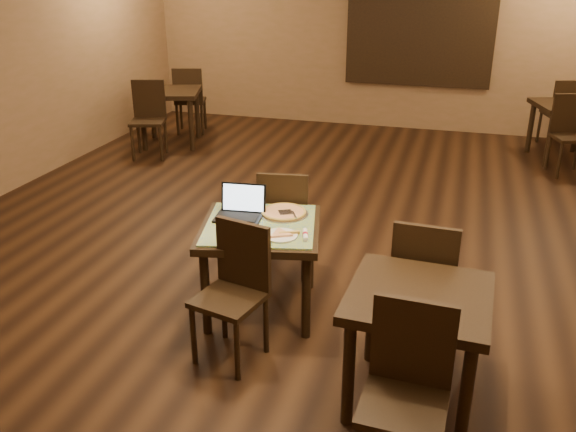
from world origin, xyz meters
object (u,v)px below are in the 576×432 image
(other_table_b_chair_far, at_px, (189,97))
(other_table_c, at_px, (418,312))
(pizza_pan, at_px, (284,214))
(other_table_c_chair_near, at_px, (407,383))
(tiled_table, at_px, (261,236))
(other_table_a_chair_near, at_px, (570,130))
(other_table_b, at_px, (170,99))
(laptop, at_px, (241,208))
(chair_main_near, at_px, (236,284))
(other_table_a_chair_far, at_px, (563,110))
(other_table_c_chair_far, at_px, (424,278))
(chair_main_far, at_px, (284,217))
(other_table_b_chair_near, at_px, (149,114))
(other_table_a, at_px, (567,113))

(other_table_b_chair_far, height_order, other_table_c, other_table_b_chair_far)
(pizza_pan, height_order, other_table_c_chair_near, other_table_c_chair_near)
(other_table_c_chair_near, bearing_deg, tiled_table, 135.59)
(other_table_a_chair_near, relative_size, other_table_b, 0.94)
(laptop, height_order, other_table_c, laptop)
(laptop, bearing_deg, other_table_c, -37.30)
(chair_main_near, xyz_separation_m, other_table_a_chair_far, (2.84, 6.29, 0.02))
(other_table_c, xyz_separation_m, other_table_c_chair_far, (-0.00, 0.60, -0.08))
(tiled_table, relative_size, other_table_c_chair_far, 1.06)
(other_table_b, height_order, other_table_c_chair_far, other_table_c_chair_far)
(other_table_b, relative_size, other_table_b_chair_far, 1.03)
(chair_main_near, height_order, pizza_pan, chair_main_near)
(other_table_c_chair_far, bearing_deg, chair_main_far, -29.55)
(other_table_a_chair_far, bearing_deg, other_table_b_chair_near, 3.41)
(other_table_a_chair_near, bearing_deg, other_table_a_chair_far, 71.14)
(chair_main_near, relative_size, other_table_a_chair_near, 0.96)
(other_table_a_chair_far, bearing_deg, other_table_c_chair_near, 61.12)
(tiled_table, distance_m, other_table_b_chair_near, 4.63)
(other_table_c_chair_near, relative_size, other_table_c_chair_far, 1.00)
(chair_main_near, bearing_deg, other_table_c, 5.27)
(chair_main_far, height_order, pizza_pan, chair_main_far)
(pizza_pan, bearing_deg, chair_main_far, 106.04)
(pizza_pan, distance_m, other_table_c_chair_far, 1.26)
(chair_main_near, xyz_separation_m, laptop, (-0.22, 0.72, 0.26))
(other_table_a, xyz_separation_m, other_table_c_chair_far, (-1.55, -5.27, -0.08))
(other_table_a_chair_near, bearing_deg, laptop, -141.07)
(chair_main_near, bearing_deg, other_table_b, 134.50)
(pizza_pan, height_order, other_table_c, other_table_c)
(other_table_a_chair_far, xyz_separation_m, other_table_c_chair_near, (-1.56, -7.08, -0.00))
(pizza_pan, height_order, other_table_b_chair_near, other_table_b_chair_near)
(tiled_table, bearing_deg, chair_main_far, 76.55)
(tiled_table, relative_size, chair_main_near, 1.10)
(other_table_a_chair_near, xyz_separation_m, other_table_c, (-1.52, -5.26, 0.08))
(other_table_a_chair_far, height_order, other_table_c_chair_near, other_table_a_chair_far)
(pizza_pan, bearing_deg, chair_main_near, -96.63)
(other_table_a, distance_m, other_table_c_chair_near, 6.65)
(pizza_pan, height_order, other_table_a_chair_near, other_table_a_chair_near)
(chair_main_far, xyz_separation_m, other_table_b_chair_near, (-2.92, 2.98, 0.04))
(chair_main_far, height_order, other_table_b_chair_near, other_table_b_chair_near)
(other_table_a_chair_far, xyz_separation_m, other_table_b_chair_near, (-5.77, -2.08, 0.02))
(tiled_table, relative_size, pizza_pan, 2.74)
(pizza_pan, distance_m, other_table_a_chair_far, 6.09)
(chair_main_far, height_order, other_table_b_chair_far, other_table_b_chair_far)
(laptop, xyz_separation_m, other_table_c_chair_far, (1.49, -0.31, -0.24))
(chair_main_near, bearing_deg, other_table_a_chair_far, 79.30)
(chair_main_far, height_order, other_table_a_chair_near, other_table_a_chair_near)
(other_table_c_chair_far, bearing_deg, other_table_b_chair_near, -39.25)
(chair_main_near, height_order, other_table_c_chair_far, other_table_c_chair_far)
(other_table_b, distance_m, other_table_c, 6.53)
(other_table_b_chair_far, bearing_deg, other_table_c_chair_far, 112.46)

